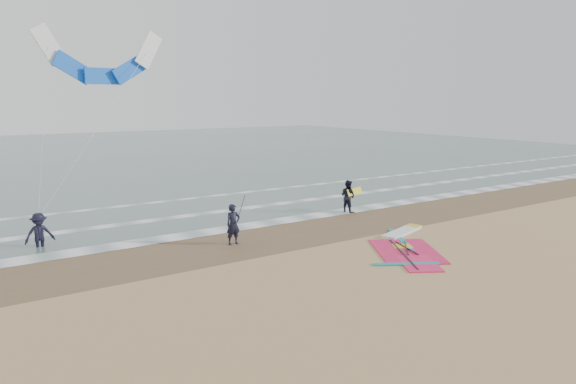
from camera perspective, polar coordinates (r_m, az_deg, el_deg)
ground at (r=19.27m, az=8.30°, el=-8.69°), size 120.00×120.00×0.00m
sea_water at (r=63.05m, az=-22.09°, el=3.88°), size 120.00×80.00×0.02m
wet_sand_band at (r=23.87m, az=-1.32°, el=-4.83°), size 120.00×5.00×0.01m
foam_waterline at (r=27.62m, az=-6.23°, el=-2.75°), size 120.00×9.15×0.02m
windsurf_rig at (r=22.71m, az=13.04°, el=-5.80°), size 5.99×5.67×0.14m
person_standing at (r=22.33m, az=-6.10°, el=-3.61°), size 0.65×0.43×1.78m
person_walking at (r=28.68m, az=6.66°, el=-0.47°), size 0.89×1.03×1.82m
person_wading at (r=24.12m, az=-25.95°, el=-3.46°), size 1.26×0.79×1.86m
held_pole at (r=22.37m, az=-5.44°, el=-2.48°), size 0.17×0.86×1.82m
carried_kiteboard at (r=28.82m, az=7.41°, el=0.05°), size 1.30×0.51×0.39m
surf_kite at (r=28.49m, az=-19.99°, el=13.42°), size 7.36×4.51×8.57m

